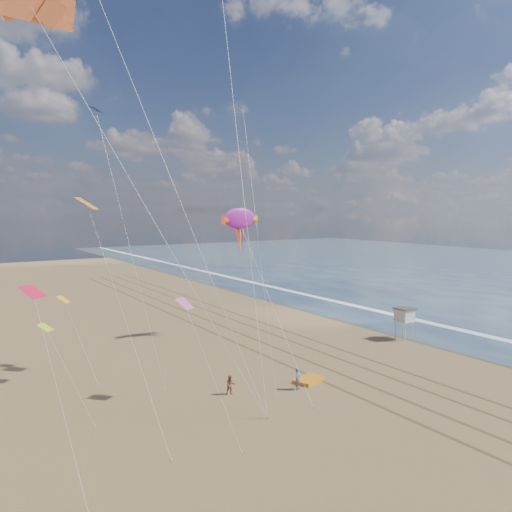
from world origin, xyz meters
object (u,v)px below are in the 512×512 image
at_px(kite_flyer_a, 298,379).
at_px(kite_flyer_b, 230,385).
at_px(lifeguard_stand, 404,315).
at_px(grounded_kite, 309,380).
at_px(show_kite, 240,219).

bearing_deg(kite_flyer_a, kite_flyer_b, 123.68).
bearing_deg(kite_flyer_b, lifeguard_stand, 24.95).
bearing_deg(lifeguard_stand, grounded_kite, -164.17).
distance_m(kite_flyer_a, kite_flyer_b, 5.20).
bearing_deg(lifeguard_stand, show_kite, 142.65).
bearing_deg(show_kite, lifeguard_stand, -37.35).
distance_m(grounded_kite, kite_flyer_b, 6.78).
relative_size(grounded_kite, kite_flyer_b, 1.66).
xyz_separation_m(grounded_kite, kite_flyer_b, (-6.69, 0.93, 0.60)).
bearing_deg(lifeguard_stand, kite_flyer_a, -162.94).
distance_m(lifeguard_stand, show_kite, 20.13).
xyz_separation_m(grounded_kite, kite_flyer_a, (-1.84, -0.95, 0.71)).
distance_m(lifeguard_stand, grounded_kite, 17.50).
bearing_deg(kite_flyer_a, show_kite, 38.84).
bearing_deg(kite_flyer_b, show_kite, 72.18).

